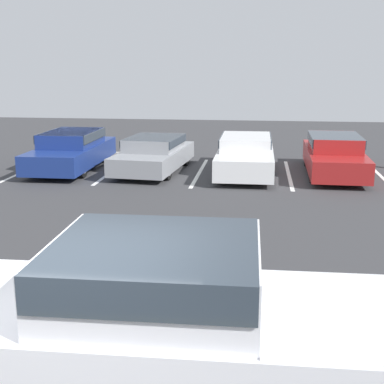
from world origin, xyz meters
TOP-DOWN VIEW (x-y plane):
  - stall_stripe_a at (-5.98, 13.10)m, footprint 0.12×4.79m
  - stall_stripe_b at (-3.05, 13.10)m, footprint 0.12×4.79m
  - stall_stripe_c at (-0.12, 13.10)m, footprint 0.12×4.79m
  - stall_stripe_d at (2.80, 13.10)m, footprint 0.12×4.79m
  - stall_stripe_e at (5.73, 13.10)m, footprint 0.12×4.79m
  - pickup_truck at (1.14, 0.61)m, footprint 5.69×2.11m
  - parked_sedan_a at (-4.53, 13.17)m, footprint 1.85×4.79m
  - parked_sedan_b at (-1.66, 13.13)m, footprint 2.20×4.45m
  - parked_sedan_c at (1.38, 13.14)m, footprint 1.78×4.77m
  - parked_sedan_d at (4.24, 13.31)m, footprint 1.82×4.74m
  - wheel_stop_curb at (-3.19, 15.95)m, footprint 1.62×0.20m

SIDE VIEW (x-z plane):
  - stall_stripe_a at x=-5.98m, z-range 0.00..0.01m
  - stall_stripe_b at x=-3.05m, z-range 0.00..0.01m
  - stall_stripe_c at x=-0.12m, z-range 0.00..0.01m
  - stall_stripe_d at x=2.80m, z-range 0.00..0.01m
  - stall_stripe_e at x=5.73m, z-range 0.00..0.01m
  - wheel_stop_curb at x=-3.19m, z-range 0.00..0.14m
  - parked_sedan_b at x=-1.66m, z-range 0.04..1.18m
  - parked_sedan_c at x=1.38m, z-range 0.04..1.27m
  - parked_sedan_d at x=4.24m, z-range 0.04..1.32m
  - parked_sedan_a at x=-4.53m, z-range 0.04..1.33m
  - pickup_truck at x=1.14m, z-range -0.01..1.82m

